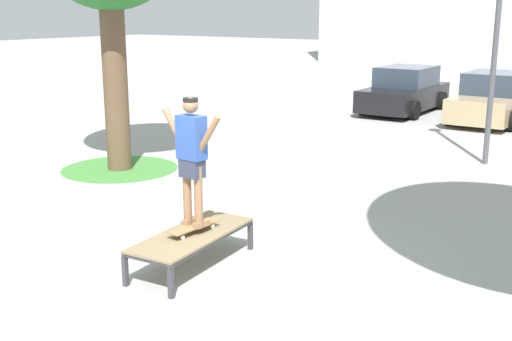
{
  "coord_description": "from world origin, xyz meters",
  "views": [
    {
      "loc": [
        4.43,
        -5.75,
        3.3
      ],
      "look_at": [
        -0.72,
        1.82,
        1.0
      ],
      "focal_mm": 44.84,
      "sensor_mm": 36.0,
      "label": 1
    }
  ],
  "objects_px": {
    "car_black": "(405,91)",
    "car_tan": "(493,99)",
    "skateboard": "(194,227)",
    "skate_box": "(192,237)",
    "skater": "(192,153)"
  },
  "relations": [
    {
      "from": "car_black",
      "to": "car_tan",
      "type": "relative_size",
      "value": 1.0
    },
    {
      "from": "skateboard",
      "to": "car_black",
      "type": "bearing_deg",
      "value": 100.65
    },
    {
      "from": "skateboard",
      "to": "car_black",
      "type": "distance_m",
      "value": 14.4
    },
    {
      "from": "skate_box",
      "to": "skater",
      "type": "relative_size",
      "value": 1.15
    },
    {
      "from": "skate_box",
      "to": "car_black",
      "type": "bearing_deg",
      "value": 100.63
    },
    {
      "from": "skateboard",
      "to": "car_tan",
      "type": "bearing_deg",
      "value": 88.83
    },
    {
      "from": "skateboard",
      "to": "skater",
      "type": "height_order",
      "value": "skater"
    },
    {
      "from": "skateboard",
      "to": "skater",
      "type": "distance_m",
      "value": 0.99
    },
    {
      "from": "car_black",
      "to": "car_tan",
      "type": "distance_m",
      "value": 2.96
    },
    {
      "from": "skateboard",
      "to": "skater",
      "type": "bearing_deg",
      "value": 85.37
    },
    {
      "from": "skate_box",
      "to": "car_tan",
      "type": "distance_m",
      "value": 13.86
    },
    {
      "from": "car_black",
      "to": "skater",
      "type": "bearing_deg",
      "value": -79.35
    },
    {
      "from": "skater",
      "to": "car_black",
      "type": "distance_m",
      "value": 14.43
    },
    {
      "from": "skateboard",
      "to": "car_tan",
      "type": "xyz_separation_m",
      "value": [
        0.28,
        13.81,
        0.15
      ]
    },
    {
      "from": "skateboard",
      "to": "car_black",
      "type": "xyz_separation_m",
      "value": [
        -2.66,
        14.16,
        0.15
      ]
    }
  ]
}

